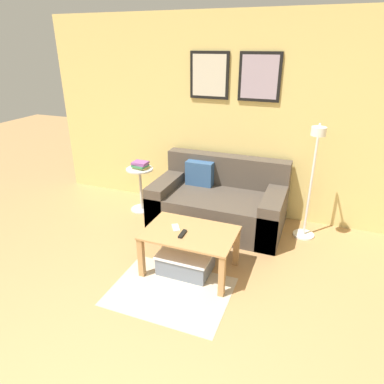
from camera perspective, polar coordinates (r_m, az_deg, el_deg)
wall_back at (r=4.52m, az=8.54°, el=11.93°), size 5.60×0.09×2.55m
area_rug at (r=3.41m, az=-3.62°, el=-16.16°), size 1.12×0.84×0.01m
couch at (r=4.42m, az=4.48°, el=-1.83°), size 1.63×0.94×0.83m
coffee_table at (r=3.47m, az=-0.34°, el=-7.86°), size 0.91×0.61×0.45m
storage_bin at (r=3.60m, az=-1.04°, el=-11.48°), size 0.54×0.41×0.22m
floor_lamp at (r=4.04m, az=19.39°, el=2.56°), size 0.25×0.43×1.40m
side_table at (r=4.79m, az=-8.56°, el=1.11°), size 0.37×0.37×0.62m
book_stack at (r=4.70m, az=-8.61°, el=4.48°), size 0.22×0.19×0.09m
remote_control at (r=3.38m, az=-1.60°, el=-6.98°), size 0.05×0.15×0.02m
cell_phone at (r=3.50m, az=-2.73°, el=-5.92°), size 0.13×0.15×0.01m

